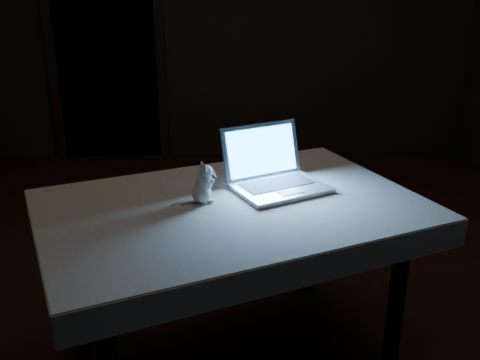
{
  "coord_description": "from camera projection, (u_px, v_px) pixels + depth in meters",
  "views": [
    {
      "loc": [
        -0.13,
        -2.49,
        1.59
      ],
      "look_at": [
        -0.03,
        -0.43,
        0.82
      ],
      "focal_mm": 40.0,
      "sensor_mm": 36.0,
      "label": 1
    }
  ],
  "objects": [
    {
      "name": "table",
      "position": [
        233.0,
        285.0,
        2.28
      ],
      "size": [
        1.62,
        1.34,
        0.74
      ],
      "primitive_type": null,
      "rotation": [
        0.0,
        0.0,
        0.38
      ],
      "color": "black",
      "rests_on": "floor"
    },
    {
      "name": "plush_mouse",
      "position": [
        201.0,
        183.0,
        2.13
      ],
      "size": [
        0.17,
        0.17,
        0.16
      ],
      "primitive_type": null,
      "rotation": [
        0.0,
        0.0,
        0.81
      ],
      "color": "silver",
      "rests_on": "tablecloth"
    },
    {
      "name": "doorway",
      "position": [
        106.0,
        43.0,
        4.81
      ],
      "size": [
        1.06,
        0.36,
        2.13
      ],
      "primitive_type": null,
      "color": "black",
      "rests_on": "back_wall"
    },
    {
      "name": "back_wall",
      "position": [
        227.0,
        16.0,
        4.78
      ],
      "size": [
        4.5,
        0.04,
        2.6
      ],
      "primitive_type": "cube",
      "color": "black",
      "rests_on": "ground"
    },
    {
      "name": "floor",
      "position": [
        241.0,
        294.0,
        2.89
      ],
      "size": [
        5.0,
        5.0,
        0.0
      ],
      "primitive_type": "plane",
      "color": "black",
      "rests_on": "ground"
    },
    {
      "name": "tablecloth",
      "position": [
        209.0,
        210.0,
        2.22
      ],
      "size": [
        1.8,
        1.68,
        0.11
      ],
      "primitive_type": null,
      "rotation": [
        0.0,
        0.0,
        0.61
      ],
      "color": "beige",
      "rests_on": "table"
    },
    {
      "name": "laptop",
      "position": [
        281.0,
        162.0,
        2.24
      ],
      "size": [
        0.48,
        0.46,
        0.26
      ],
      "primitive_type": null,
      "rotation": [
        0.0,
        0.0,
        0.44
      ],
      "color": "#B7B7BC",
      "rests_on": "tablecloth"
    }
  ]
}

